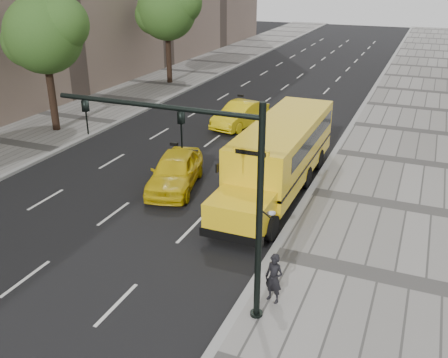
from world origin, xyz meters
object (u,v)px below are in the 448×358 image
at_px(taxi_far, 240,115).
at_px(traffic_signal, 210,182).
at_px(tree_c, 168,10).
at_px(tree_b, 45,34).
at_px(pedestrian, 274,278).
at_px(school_bus, 282,150).
at_px(taxi_near, 175,171).

distance_m(taxi_far, traffic_signal, 18.53).
distance_m(tree_c, traffic_signal, 30.79).
height_order(tree_c, taxi_far, tree_c).
relative_size(tree_b, pedestrian, 5.07).
height_order(tree_b, school_bus, tree_b).
distance_m(tree_c, school_bus, 23.11).
relative_size(taxi_near, taxi_far, 1.03).
bearing_deg(pedestrian, school_bus, 123.02).
xyz_separation_m(tree_c, school_bus, (14.91, -17.13, -4.31)).
height_order(school_bus, taxi_far, school_bus).
height_order(taxi_near, traffic_signal, traffic_signal).
xyz_separation_m(taxi_near, taxi_far, (-0.65, 9.96, -0.05)).
distance_m(taxi_far, pedestrian, 18.05).
bearing_deg(taxi_far, traffic_signal, -60.52).
bearing_deg(school_bus, taxi_near, -155.44).
relative_size(school_bus, traffic_signal, 1.81).
height_order(tree_c, taxi_near, tree_c).
distance_m(school_bus, traffic_signal, 9.65).
bearing_deg(taxi_far, pedestrian, -54.72).
xyz_separation_m(taxi_far, pedestrian, (7.36, -16.48, 0.17)).
distance_m(tree_c, pedestrian, 31.33).
relative_size(school_bus, taxi_far, 2.48).
height_order(taxi_near, taxi_far, taxi_near).
bearing_deg(tree_b, taxi_near, -23.59).
height_order(tree_b, taxi_near, tree_b).
distance_m(school_bus, taxi_far, 9.47).
bearing_deg(tree_c, taxi_far, -42.82).
relative_size(tree_b, tree_c, 0.95).
bearing_deg(taxi_near, tree_c, 104.86).
bearing_deg(tree_b, tree_c, 89.97).
bearing_deg(tree_c, tree_b, -90.03).
height_order(school_bus, pedestrian, school_bus).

